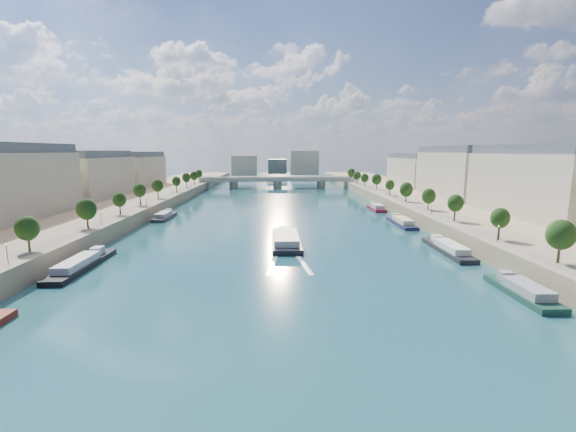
{
  "coord_description": "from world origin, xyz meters",
  "views": [
    {
      "loc": [
        -0.23,
        -43.48,
        26.74
      ],
      "look_at": [
        3.37,
        85.17,
        5.0
      ],
      "focal_mm": 24.0,
      "sensor_mm": 36.0,
      "label": 1
    }
  ],
  "objects": [
    {
      "name": "lamps_right",
      "position": [
        52.5,
        105.0,
        7.78
      ],
      "size": [
        0.36,
        200.36,
        4.28
      ],
      "color": "black",
      "rests_on": "ground"
    },
    {
      "name": "ground",
      "position": [
        0.0,
        100.0,
        0.0
      ],
      "size": [
        700.0,
        700.0,
        0.0
      ],
      "primitive_type": "plane",
      "color": "#0D383D",
      "rests_on": "ground"
    },
    {
      "name": "quay_right",
      "position": [
        72.0,
        100.0,
        2.5
      ],
      "size": [
        44.0,
        520.0,
        5.0
      ],
      "primitive_type": "cube",
      "color": "#9E8460",
      "rests_on": "ground"
    },
    {
      "name": "trees_left",
      "position": [
        -55.0,
        102.0,
        10.48
      ],
      "size": [
        4.8,
        268.8,
        8.26
      ],
      "color": "#382B1E",
      "rests_on": "ground"
    },
    {
      "name": "moored_barges_right",
      "position": [
        45.5,
        56.29,
        0.84
      ],
      "size": [
        5.0,
        162.83,
        3.6
      ],
      "color": "black",
      "rests_on": "ground"
    },
    {
      "name": "quay_left",
      "position": [
        -72.0,
        100.0,
        2.5
      ],
      "size": [
        44.0,
        520.0,
        5.0
      ],
      "primitive_type": "cube",
      "color": "#9E8460",
      "rests_on": "ground"
    },
    {
      "name": "tour_barge",
      "position": [
        2.16,
        66.35,
        1.09
      ],
      "size": [
        8.68,
        28.6,
        3.86
      ],
      "rotation": [
        0.0,
        0.0,
        0.02
      ],
      "color": "black",
      "rests_on": "ground"
    },
    {
      "name": "lamps_left",
      "position": [
        -52.5,
        90.0,
        7.78
      ],
      "size": [
        0.36,
        200.36,
        4.28
      ],
      "color": "black",
      "rests_on": "ground"
    },
    {
      "name": "trees_right",
      "position": [
        55.0,
        110.0,
        10.48
      ],
      "size": [
        4.8,
        268.8,
        8.26
      ],
      "color": "#382B1E",
      "rests_on": "ground"
    },
    {
      "name": "skyline",
      "position": [
        3.19,
        319.52,
        14.66
      ],
      "size": [
        79.0,
        42.0,
        22.0
      ],
      "color": "#B7AC8D",
      "rests_on": "ground"
    },
    {
      "name": "pave_right",
      "position": [
        57.0,
        100.0,
        5.05
      ],
      "size": [
        14.0,
        520.0,
        0.1
      ],
      "primitive_type": "cube",
      "color": "gray",
      "rests_on": "quay_right"
    },
    {
      "name": "wake",
      "position": [
        2.16,
        49.77,
        0.02
      ],
      "size": [
        10.76,
        25.99,
        0.04
      ],
      "color": "silver",
      "rests_on": "ground"
    },
    {
      "name": "pave_left",
      "position": [
        -57.0,
        100.0,
        5.05
      ],
      "size": [
        14.0,
        520.0,
        0.1
      ],
      "primitive_type": "cube",
      "color": "gray",
      "rests_on": "quay_left"
    },
    {
      "name": "buildings_right",
      "position": [
        85.0,
        112.0,
        16.45
      ],
      "size": [
        16.0,
        226.0,
        23.2
      ],
      "color": "#B7AC8D",
      "rests_on": "ground"
    },
    {
      "name": "moored_barges_left",
      "position": [
        -45.5,
        32.03,
        0.84
      ],
      "size": [
        5.0,
        153.86,
        3.6
      ],
      "color": "#191835",
      "rests_on": "ground"
    },
    {
      "name": "bridge",
      "position": [
        0.0,
        237.86,
        5.08
      ],
      "size": [
        112.0,
        12.0,
        8.15
      ],
      "color": "#C1B79E",
      "rests_on": "ground"
    },
    {
      "name": "buildings_left",
      "position": [
        -85.0,
        112.0,
        16.45
      ],
      "size": [
        16.0,
        226.0,
        23.2
      ],
      "color": "#B7AC8D",
      "rests_on": "ground"
    }
  ]
}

